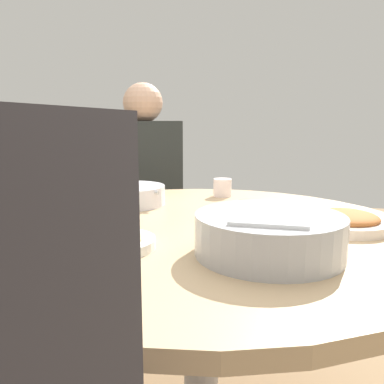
# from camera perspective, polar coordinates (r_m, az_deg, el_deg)

# --- Properties ---
(round_dining_table) EXTENTS (1.22, 1.22, 0.76)m
(round_dining_table) POSITION_cam_1_polar(r_m,az_deg,el_deg) (1.12, 1.41, -9.09)
(round_dining_table) COLOR #99999E
(round_dining_table) RESTS_ON ground
(rice_bowl) EXTENTS (0.32, 0.32, 0.10)m
(rice_bowl) POSITION_cam_1_polar(r_m,az_deg,el_deg) (0.86, 11.10, -5.94)
(rice_bowl) COLOR #B2B5BA
(rice_bowl) RESTS_ON round_dining_table
(soup_bowl) EXTENTS (0.25, 0.25, 0.07)m
(soup_bowl) POSITION_cam_1_polar(r_m,az_deg,el_deg) (1.38, -9.15, -0.53)
(soup_bowl) COLOR white
(soup_bowl) RESTS_ON round_dining_table
(dish_noodles) EXTENTS (0.19, 0.19, 0.03)m
(dish_noodles) POSITION_cam_1_polar(r_m,az_deg,el_deg) (0.91, -11.39, -7.07)
(dish_noodles) COLOR white
(dish_noodles) RESTS_ON round_dining_table
(dish_stirfry) EXTENTS (0.23, 0.23, 0.05)m
(dish_stirfry) POSITION_cam_1_polar(r_m,az_deg,el_deg) (1.13, 21.26, -3.92)
(dish_stirfry) COLOR silver
(dish_stirfry) RESTS_ON round_dining_table
(dish_shrimp) EXTENTS (0.21, 0.21, 0.04)m
(dish_shrimp) POSITION_cam_1_polar(r_m,az_deg,el_deg) (1.29, 9.85, -1.94)
(dish_shrimp) COLOR silver
(dish_shrimp) RESTS_ON round_dining_table
(green_bottle) EXTENTS (0.07, 0.07, 0.28)m
(green_bottle) POSITION_cam_1_polar(r_m,az_deg,el_deg) (1.12, -18.89, 0.79)
(green_bottle) COLOR #3F7848
(green_bottle) RESTS_ON round_dining_table
(tea_cup_near) EXTENTS (0.07, 0.07, 0.07)m
(tea_cup_near) POSITION_cam_1_polar(r_m,az_deg,el_deg) (1.52, 4.44, 0.65)
(tea_cup_near) COLOR white
(tea_cup_near) RESTS_ON round_dining_table
(stool_for_diner_right) EXTENTS (0.34, 0.34, 0.47)m
(stool_for_diner_right) POSITION_cam_1_polar(r_m,az_deg,el_deg) (2.10, -6.59, -12.59)
(stool_for_diner_right) COLOR brown
(stool_for_diner_right) RESTS_ON ground
(diner_right) EXTENTS (0.45, 0.44, 0.76)m
(diner_right) POSITION_cam_1_polar(r_m,az_deg,el_deg) (1.96, -6.91, 2.50)
(diner_right) COLOR #2D333D
(diner_right) RESTS_ON stool_for_diner_right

